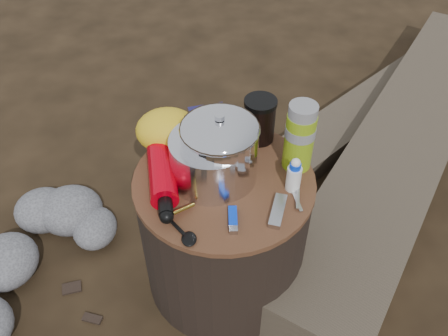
{
  "coord_description": "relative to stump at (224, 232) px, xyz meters",
  "views": [
    {
      "loc": [
        -0.06,
        -0.89,
        1.34
      ],
      "look_at": [
        0.0,
        0.0,
        0.48
      ],
      "focal_mm": 39.0,
      "sensor_mm": 36.0,
      "label": 1
    }
  ],
  "objects": [
    {
      "name": "rock_ring",
      "position": [
        -0.57,
        -0.07,
        -0.14
      ],
      "size": [
        0.39,
        0.84,
        0.17
      ],
      "primitive_type": null,
      "color": "#5D5D62",
      "rests_on": "ground"
    },
    {
      "name": "pot_grabber",
      "position": [
        0.17,
        -0.07,
        0.22
      ],
      "size": [
        0.03,
        0.12,
        0.01
      ],
      "primitive_type": null,
      "rotation": [
        0.0,
        0.0,
        -0.03
      ],
      "color": "#B3B3B8",
      "rests_on": "stump"
    },
    {
      "name": "stump",
      "position": [
        0.0,
        0.0,
        0.0
      ],
      "size": [
        0.48,
        0.48,
        0.44
      ],
      "primitive_type": "cylinder",
      "color": "black",
      "rests_on": "ground"
    },
    {
      "name": "thermos",
      "position": [
        0.2,
        0.04,
        0.32
      ],
      "size": [
        0.08,
        0.08,
        0.19
      ],
      "primitive_type": "cylinder",
      "color": "#82A916",
      "rests_on": "stump"
    },
    {
      "name": "log_main",
      "position": [
        0.76,
        0.52,
        -0.14
      ],
      "size": [
        1.42,
        1.82,
        0.17
      ],
      "primitive_type": "cube",
      "rotation": [
        0.0,
        0.0,
        -0.61
      ],
      "color": "#443A2E",
      "rests_on": "ground"
    },
    {
      "name": "ground",
      "position": [
        0.0,
        0.0,
        -0.22
      ],
      "size": [
        60.0,
        60.0,
        0.0
      ],
      "primitive_type": "plane",
      "color": "black",
      "rests_on": "ground"
    },
    {
      "name": "lighter",
      "position": [
        0.01,
        -0.14,
        0.23
      ],
      "size": [
        0.02,
        0.08,
        0.01
      ],
      "primitive_type": "cube",
      "rotation": [
        0.0,
        0.0,
        -0.05
      ],
      "color": "#0738E6",
      "rests_on": "stump"
    },
    {
      "name": "spork",
      "position": [
        -0.13,
        -0.14,
        0.23
      ],
      "size": [
        0.11,
        0.13,
        0.01
      ],
      "primitive_type": null,
      "rotation": [
        0.0,
        0.0,
        0.64
      ],
      "color": "black",
      "rests_on": "stump"
    },
    {
      "name": "camping_pot",
      "position": [
        -0.01,
        0.01,
        0.32
      ],
      "size": [
        0.19,
        0.19,
        0.19
      ],
      "primitive_type": "cylinder",
      "color": "silver",
      "rests_on": "stump"
    },
    {
      "name": "travel_mug",
      "position": [
        0.11,
        0.16,
        0.28
      ],
      "size": [
        0.09,
        0.09,
        0.13
      ],
      "primitive_type": "cylinder",
      "color": "black",
      "rests_on": "stump"
    },
    {
      "name": "foil_windscreen",
      "position": [
        -0.03,
        0.01,
        0.28
      ],
      "size": [
        0.21,
        0.21,
        0.13
      ],
      "primitive_type": "cylinder",
      "color": "silver",
      "rests_on": "stump"
    },
    {
      "name": "stuff_sack",
      "position": [
        -0.15,
        0.14,
        0.28
      ],
      "size": [
        0.17,
        0.14,
        0.12
      ],
      "primitive_type": "ellipsoid",
      "color": "yellow",
      "rests_on": "stump"
    },
    {
      "name": "squeeze_bottle",
      "position": [
        0.17,
        -0.04,
        0.26
      ],
      "size": [
        0.04,
        0.04,
        0.09
      ],
      "primitive_type": "cylinder",
      "color": "white",
      "rests_on": "stump"
    },
    {
      "name": "multitool",
      "position": [
        0.12,
        -0.13,
        0.23
      ],
      "size": [
        0.06,
        0.11,
        0.01
      ],
      "primitive_type": "cube",
      "rotation": [
        0.0,
        0.0,
        -0.33
      ],
      "color": "#B3B3B8",
      "rests_on": "stump"
    },
    {
      "name": "food_pouch",
      "position": [
        -0.04,
        0.15,
        0.28
      ],
      "size": [
        0.1,
        0.04,
        0.12
      ],
      "primitive_type": "cube",
      "rotation": [
        0.0,
        0.0,
        0.19
      ],
      "color": "#191549",
      "rests_on": "stump"
    },
    {
      "name": "fuel_bottle",
      "position": [
        -0.16,
        0.01,
        0.25
      ],
      "size": [
        0.1,
        0.29,
        0.07
      ],
      "primitive_type": null,
      "rotation": [
        0.0,
        0.0,
        0.09
      ],
      "color": "red",
      "rests_on": "stump"
    },
    {
      "name": "log_small",
      "position": [
        0.63,
        0.73,
        -0.17
      ],
      "size": [
        0.98,
        0.86,
        0.09
      ],
      "primitive_type": "cube",
      "rotation": [
        0.0,
        0.0,
        -0.88
      ],
      "color": "#443A2E",
      "rests_on": "ground"
    }
  ]
}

